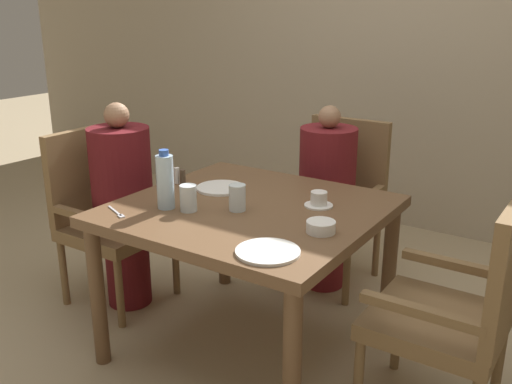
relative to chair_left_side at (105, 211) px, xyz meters
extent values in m
plane|color=tan|center=(0.96, 0.00, -0.52)|extent=(16.00, 16.00, 0.00)
cube|color=tan|center=(0.96, 2.02, 0.88)|extent=(8.00, 0.06, 2.80)
cube|color=brown|center=(0.96, 0.00, 0.19)|extent=(1.13, 1.08, 0.05)
cylinder|color=brown|center=(0.45, -0.48, -0.17)|extent=(0.07, 0.07, 0.68)
cylinder|color=brown|center=(1.46, -0.48, -0.17)|extent=(0.07, 0.07, 0.68)
cylinder|color=brown|center=(0.45, 0.48, -0.17)|extent=(0.07, 0.07, 0.68)
cylinder|color=brown|center=(1.46, 0.48, -0.17)|extent=(0.07, 0.07, 0.68)
cube|color=brown|center=(0.08, 0.00, -0.10)|extent=(0.49, 0.49, 0.07)
cube|color=brown|center=(-0.14, 0.00, 0.19)|extent=(0.05, 0.49, 0.50)
cube|color=brown|center=(0.08, 0.23, 0.06)|extent=(0.44, 0.04, 0.04)
cube|color=brown|center=(0.08, -0.23, 0.06)|extent=(0.44, 0.04, 0.04)
cylinder|color=brown|center=(0.30, 0.22, -0.32)|extent=(0.04, 0.04, 0.38)
cylinder|color=brown|center=(0.30, -0.22, -0.32)|extent=(0.04, 0.04, 0.38)
cylinder|color=brown|center=(-0.13, 0.22, -0.32)|extent=(0.04, 0.04, 0.38)
cylinder|color=brown|center=(-0.13, -0.22, -0.32)|extent=(0.04, 0.04, 0.38)
cylinder|color=#5B1419|center=(0.14, 0.00, -0.29)|extent=(0.24, 0.24, 0.45)
cylinder|color=#5B1419|center=(0.14, 0.00, 0.21)|extent=(0.32, 0.32, 0.54)
sphere|color=#997051|center=(0.14, 0.00, 0.55)|extent=(0.13, 0.13, 0.13)
cube|color=brown|center=(0.96, 0.85, -0.10)|extent=(0.49, 0.49, 0.07)
cube|color=brown|center=(0.96, 1.08, 0.19)|extent=(0.49, 0.05, 0.50)
cube|color=brown|center=(1.18, 0.85, 0.06)|extent=(0.04, 0.44, 0.04)
cube|color=brown|center=(0.73, 0.85, 0.06)|extent=(0.04, 0.44, 0.04)
cylinder|color=brown|center=(1.17, 0.63, -0.32)|extent=(0.04, 0.04, 0.38)
cylinder|color=brown|center=(0.74, 0.63, -0.32)|extent=(0.04, 0.04, 0.38)
cylinder|color=brown|center=(1.17, 1.07, -0.32)|extent=(0.04, 0.04, 0.38)
cylinder|color=brown|center=(0.74, 1.07, -0.32)|extent=(0.04, 0.04, 0.38)
cylinder|color=maroon|center=(0.96, 0.79, -0.29)|extent=(0.24, 0.24, 0.45)
cylinder|color=maroon|center=(0.96, 0.79, 0.19)|extent=(0.32, 0.32, 0.50)
sphere|color=#997051|center=(0.96, 0.79, 0.50)|extent=(0.12, 0.12, 0.12)
cube|color=brown|center=(1.83, 0.00, -0.10)|extent=(0.49, 0.49, 0.07)
cube|color=brown|center=(2.06, 0.00, 0.19)|extent=(0.05, 0.49, 0.50)
cube|color=brown|center=(1.83, -0.23, 0.06)|extent=(0.44, 0.04, 0.04)
cube|color=brown|center=(1.83, 0.23, 0.06)|extent=(0.44, 0.04, 0.04)
cylinder|color=brown|center=(1.61, -0.22, -0.32)|extent=(0.04, 0.04, 0.38)
cylinder|color=brown|center=(1.61, 0.22, -0.32)|extent=(0.04, 0.04, 0.38)
cylinder|color=brown|center=(2.05, 0.22, -0.32)|extent=(0.04, 0.04, 0.38)
cylinder|color=white|center=(0.70, 0.13, 0.22)|extent=(0.24, 0.24, 0.01)
cylinder|color=white|center=(1.30, -0.40, 0.22)|extent=(0.24, 0.24, 0.01)
cylinder|color=white|center=(1.22, 0.16, 0.22)|extent=(0.13, 0.13, 0.01)
cylinder|color=white|center=(1.22, 0.16, 0.25)|extent=(0.07, 0.07, 0.06)
cylinder|color=white|center=(1.37, -0.11, 0.24)|extent=(0.12, 0.12, 0.05)
cylinder|color=silver|center=(0.66, -0.23, 0.34)|extent=(0.08, 0.08, 0.24)
cylinder|color=#3359B2|center=(0.66, -0.23, 0.47)|extent=(0.04, 0.04, 0.03)
cylinder|color=silver|center=(0.77, -0.20, 0.27)|extent=(0.07, 0.07, 0.12)
cylinder|color=silver|center=(0.95, -0.08, 0.27)|extent=(0.07, 0.07, 0.12)
cylinder|color=white|center=(0.46, 0.08, 0.26)|extent=(0.03, 0.03, 0.08)
cylinder|color=#4C3D2D|center=(0.50, 0.08, 0.25)|extent=(0.03, 0.03, 0.08)
cube|color=silver|center=(0.51, -0.39, 0.22)|extent=(0.14, 0.07, 0.00)
cube|color=silver|center=(0.58, -0.42, 0.22)|extent=(0.04, 0.04, 0.00)
camera|label=1|loc=(2.31, -2.01, 1.08)|focal=40.00mm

